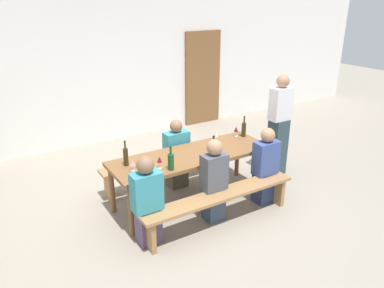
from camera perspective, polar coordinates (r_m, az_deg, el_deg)
The scene contains 19 objects.
ground_plane at distance 5.51m, azimuth -0.00°, elevation -8.73°, with size 24.00×24.00×0.00m, color gray.
back_wall at distance 7.68m, azimuth -12.65°, elevation 12.31°, with size 14.00×0.20×3.20m, color white.
wooden_door at distance 8.59m, azimuth 1.66°, elevation 10.05°, with size 0.90×0.06×2.10m, color brown.
tasting_table at distance 5.20m, azimuth -0.00°, elevation -2.30°, with size 2.32×0.78×0.75m.
bench_near at distance 4.83m, azimuth 4.35°, elevation -8.55°, with size 2.22×0.30×0.45m.
bench_far at distance 5.87m, azimuth -3.54°, elevation -2.76°, with size 2.22×0.30×0.45m.
wine_bottle_0 at distance 5.83m, azimuth 7.96°, elevation 2.29°, with size 0.07×0.07×0.33m.
wine_bottle_1 at distance 4.67m, azimuth -3.28°, elevation -2.67°, with size 0.08×0.08×0.31m.
wine_bottle_2 at distance 4.85m, azimuth -10.15°, elevation -1.89°, with size 0.06×0.06×0.34m.
wine_bottle_3 at distance 4.98m, azimuth 3.29°, elevation -0.98°, with size 0.08×0.08×0.33m.
wine_glass_0 at distance 5.52m, azimuth 3.78°, elevation 1.45°, with size 0.06×0.06×0.18m.
wine_glass_1 at distance 4.72m, azimuth -5.02°, elevation -2.46°, with size 0.06×0.06×0.16m.
wine_glass_2 at distance 4.70m, azimuth -9.17°, elevation -2.93°, with size 0.07×0.07×0.15m.
wine_glass_3 at distance 5.82m, azimuth 6.79°, elevation 2.23°, with size 0.07×0.07×0.16m.
seated_guest_near_0 at distance 4.44m, azimuth -6.90°, elevation -8.92°, with size 0.35×0.24×1.13m.
seated_guest_near_1 at distance 4.84m, azimuth 3.37°, elevation -5.84°, with size 0.33×0.24×1.14m.
seated_guest_near_2 at distance 5.36m, azimuth 11.20°, elevation -3.57°, with size 0.36×0.24×1.13m.
seated_guest_far_0 at distance 5.71m, azimuth -2.38°, elevation -1.80°, with size 0.38×0.24×1.09m.
standing_host at distance 6.19m, azimuth 13.20°, elevation 2.56°, with size 0.35×0.24×1.67m.
Camera 1 is at (-2.49, -4.04, 2.79)m, focal length 34.70 mm.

